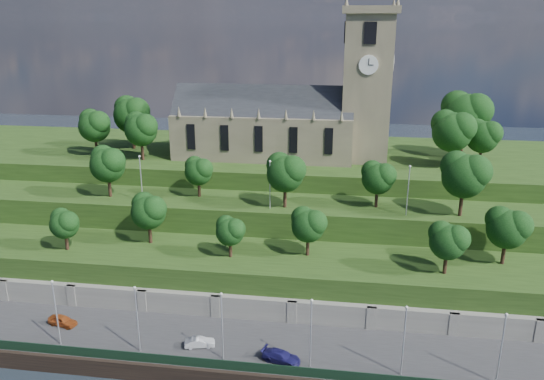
% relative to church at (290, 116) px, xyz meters
% --- Properties ---
extents(promenade, '(160.00, 12.00, 2.00)m').
position_rel_church_xyz_m(promenade, '(-0.79, -39.98, -21.52)').
color(promenade, '#2D2D30').
rests_on(promenade, ground).
extents(fence, '(160.00, 0.10, 1.20)m').
position_rel_church_xyz_m(fence, '(-0.79, -45.38, -19.92)').
color(fence, black).
rests_on(fence, promenade).
extents(retaining_wall, '(160.00, 2.10, 5.00)m').
position_rel_church_xyz_m(retaining_wall, '(-0.79, -34.01, -20.02)').
color(retaining_wall, slate).
rests_on(retaining_wall, ground).
extents(embankment_lower, '(160.00, 12.00, 8.00)m').
position_rel_church_xyz_m(embankment_lower, '(-0.79, -27.98, -18.52)').
color(embankment_lower, '#213C14').
rests_on(embankment_lower, ground).
extents(embankment_upper, '(160.00, 10.00, 12.00)m').
position_rel_church_xyz_m(embankment_upper, '(-0.79, -16.98, -16.52)').
color(embankment_upper, '#213C14').
rests_on(embankment_upper, ground).
extents(hilltop, '(160.00, 32.00, 15.00)m').
position_rel_church_xyz_m(hilltop, '(-0.79, 4.02, -15.02)').
color(hilltop, '#213C14').
rests_on(hilltop, ground).
extents(church, '(38.60, 12.35, 27.60)m').
position_rel_church_xyz_m(church, '(0.00, 0.00, 0.00)').
color(church, '#6C624C').
rests_on(church, hilltop).
extents(trees_lower, '(65.10, 8.95, 7.87)m').
position_rel_church_xyz_m(trees_lower, '(5.22, -27.55, -9.72)').
color(trees_lower, black).
rests_on(trees_lower, embankment_lower).
extents(trees_upper, '(60.48, 8.35, 9.43)m').
position_rel_church_xyz_m(trees_upper, '(3.89, -18.17, -4.87)').
color(trees_upper, black).
rests_on(trees_upper, embankment_upper).
extents(trees_hilltop, '(74.72, 16.90, 12.01)m').
position_rel_church_xyz_m(trees_hilltop, '(4.80, -0.37, -0.62)').
color(trees_hilltop, black).
rests_on(trees_hilltop, hilltop).
extents(lamp_posts_promenade, '(60.36, 0.36, 8.54)m').
position_rel_church_xyz_m(lamp_posts_promenade, '(-2.79, -43.48, -15.64)').
color(lamp_posts_promenade, '#B2B2B7').
rests_on(lamp_posts_promenade, promenade).
extents(lamp_posts_upper, '(40.36, 0.36, 7.55)m').
position_rel_church_xyz_m(lamp_posts_upper, '(-0.79, -19.98, -6.15)').
color(lamp_posts_upper, '#B2B2B7').
rests_on(lamp_posts_upper, embankment_upper).
extents(car_left, '(4.09, 2.35, 1.31)m').
position_rel_church_xyz_m(car_left, '(-24.63, -39.56, -19.87)').
color(car_left, '#944118').
rests_on(car_left, promenade).
extents(car_middle, '(3.74, 2.05, 1.17)m').
position_rel_church_xyz_m(car_middle, '(-6.08, -41.60, -19.94)').
color(car_middle, '#B1B2B7').
rests_on(car_middle, promenade).
extents(car_right, '(4.83, 2.99, 1.31)m').
position_rel_church_xyz_m(car_right, '(3.88, -43.07, -19.87)').
color(car_right, '#1B1854').
rests_on(car_right, promenade).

